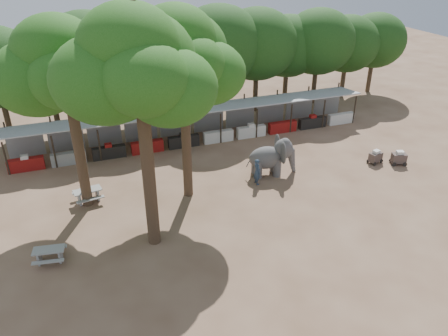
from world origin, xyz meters
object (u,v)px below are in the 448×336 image
object	(u,v)px
picnic_table_near	(49,253)
elephant	(272,157)
yard_tree_back	(179,57)
picnic_table_far	(88,194)
yard_tree_center	(135,69)
handler	(257,172)
cart_back	(376,157)
cart_front	(399,158)
yard_tree_left	(62,69)

from	to	relation	value
picnic_table_near	elephant	bearing A→B (deg)	26.74
yard_tree_back	picnic_table_far	size ratio (longest dim) A/B	6.16
yard_tree_center	picnic_table_near	distance (m)	10.08
handler	cart_back	bearing A→B (deg)	-94.13
cart_front	cart_back	size ratio (longest dim) A/B	1.08
yard_tree_left	cart_back	world-z (taller)	yard_tree_left
picnic_table_near	picnic_table_far	world-z (taller)	picnic_table_far
yard_tree_back	handler	size ratio (longest dim) A/B	6.45
elephant	cart_front	size ratio (longest dim) A/B	2.78
handler	yard_tree_center	bearing A→B (deg)	112.07
picnic_table_far	cart_back	world-z (taller)	cart_back
yard_tree_center	yard_tree_back	bearing A→B (deg)	53.14
yard_tree_left	picnic_table_near	size ratio (longest dim) A/B	6.51
handler	yard_tree_back	bearing A→B (deg)	82.19
yard_tree_back	picnic_table_near	world-z (taller)	yard_tree_back
yard_tree_left	cart_front	bearing A→B (deg)	-6.24
picnic_table_far	handler	bearing A→B (deg)	-17.24
picnic_table_near	cart_back	bearing A→B (deg)	18.11
picnic_table_near	picnic_table_far	distance (m)	5.59
yard_tree_back	elephant	distance (m)	9.56
elephant	cart_back	distance (m)	7.74
yard_tree_left	yard_tree_back	size ratio (longest dim) A/B	0.97
yard_tree_back	handler	distance (m)	9.00
picnic_table_far	picnic_table_near	bearing A→B (deg)	-122.96
yard_tree_center	picnic_table_near	world-z (taller)	yard_tree_center
picnic_table_far	cart_front	world-z (taller)	cart_front
yard_tree_back	picnic_table_far	distance (m)	9.95
elephant	picnic_table_near	size ratio (longest dim) A/B	2.02
yard_tree_center	cart_back	distance (m)	19.26
yard_tree_left	picnic_table_far	distance (m)	7.67
yard_tree_back	cart_front	distance (m)	17.26
yard_tree_center	cart_front	size ratio (longest dim) A/B	9.79
yard_tree_left	picnic_table_far	size ratio (longest dim) A/B	5.98
handler	cart_front	distance (m)	10.57
yard_tree_center	cart_back	bearing A→B (deg)	11.55
yard_tree_back	cart_front	size ratio (longest dim) A/B	9.23
yard_tree_back	elephant	size ratio (longest dim) A/B	3.32
yard_tree_left	elephant	size ratio (longest dim) A/B	3.22
handler	cart_back	xyz separation A→B (m)	(9.12, -0.17, -0.39)
yard_tree_back	cart_back	bearing A→B (deg)	-2.34
yard_tree_left	elephant	distance (m)	14.03
picnic_table_far	yard_tree_left	bearing A→B (deg)	-163.62
yard_tree_center	elephant	world-z (taller)	yard_tree_center
yard_tree_left	cart_back	distance (m)	21.33
cart_front	handler	bearing A→B (deg)	-165.91
handler	picnic_table_near	distance (m)	13.26
picnic_table_far	cart_front	bearing A→B (deg)	-15.72
yard_tree_center	handler	bearing A→B (deg)	25.11
elephant	cart_front	distance (m)	9.24
yard_tree_center	picnic_table_near	bearing A→B (deg)	-179.84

